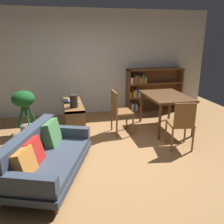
{
  "coord_description": "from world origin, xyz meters",
  "views": [
    {
      "loc": [
        -0.72,
        -3.63,
        2.02
      ],
      "look_at": [
        0.23,
        0.54,
        0.65
      ],
      "focal_mm": 38.02,
      "sensor_mm": 36.0,
      "label": 1
    }
  ],
  "objects": [
    {
      "name": "dining_chair_far",
      "position": [
        0.49,
        1.03,
        0.54
      ],
      "size": [
        0.41,
        0.46,
        0.94
      ],
      "color": "brown",
      "rests_on": "ground_plane"
    },
    {
      "name": "media_console",
      "position": [
        -0.45,
        1.4,
        0.31
      ],
      "size": [
        0.39,
        1.27,
        0.64
      ],
      "color": "brown",
      "rests_on": "ground_plane"
    },
    {
      "name": "bookshelf",
      "position": [
        1.78,
        2.53,
        0.59
      ],
      "size": [
        1.59,
        0.31,
        1.19
      ],
      "color": "brown",
      "rests_on": "ground_plane"
    },
    {
      "name": "dining_chair_near",
      "position": [
        1.42,
        0.05,
        0.53
      ],
      "size": [
        0.49,
        0.5,
        0.92
      ],
      "color": "brown",
      "rests_on": "ground_plane"
    },
    {
      "name": "fabric_couch",
      "position": [
        -1.0,
        -0.32,
        0.33
      ],
      "size": [
        1.38,
        1.89,
        0.71
      ],
      "color": "brown",
      "rests_on": "ground_plane"
    },
    {
      "name": "dining_table",
      "position": [
        1.59,
        1.08,
        0.7
      ],
      "size": [
        0.86,
        1.22,
        0.79
      ],
      "color": "#56351E",
      "rests_on": "ground_plane"
    },
    {
      "name": "ground_plane",
      "position": [
        0.0,
        0.0,
        0.0
      ],
      "size": [
        8.16,
        8.16,
        0.0
      ],
      "primitive_type": "plane",
      "color": "#9E7042"
    },
    {
      "name": "desk_speaker",
      "position": [
        -0.45,
        1.08,
        0.77
      ],
      "size": [
        0.16,
        0.16,
        0.26
      ],
      "color": "#2D2823",
      "rests_on": "media_console"
    },
    {
      "name": "open_laptop",
      "position": [
        -0.49,
        1.52,
        0.66
      ],
      "size": [
        0.41,
        0.33,
        0.07
      ],
      "color": "silver",
      "rests_on": "media_console"
    },
    {
      "name": "back_wall_panel",
      "position": [
        0.0,
        2.7,
        1.35
      ],
      "size": [
        6.8,
        0.1,
        2.7
      ],
      "primitive_type": "cube",
      "color": "silver",
      "rests_on": "ground_plane"
    },
    {
      "name": "potted_floor_plant",
      "position": [
        -1.46,
        1.43,
        0.67
      ],
      "size": [
        0.47,
        0.47,
        0.96
      ],
      "color": "#9E9389",
      "rests_on": "ground_plane"
    }
  ]
}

